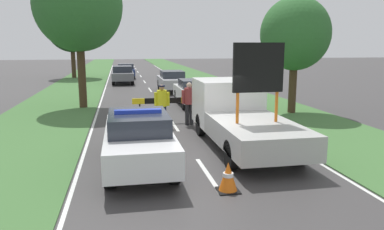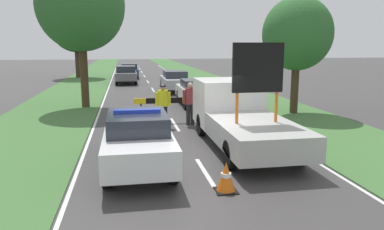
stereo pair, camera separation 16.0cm
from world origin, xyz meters
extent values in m
plane|color=#3D3A3A|center=(0.00, 0.00, 0.00)|extent=(160.00, 160.00, 0.00)
cube|color=silver|center=(0.00, -1.70, 0.00)|extent=(0.12, 2.69, 0.01)
cube|color=silver|center=(0.00, 4.71, 0.00)|extent=(0.12, 2.69, 0.01)
cube|color=silver|center=(0.00, 11.11, 0.00)|extent=(0.12, 2.69, 0.01)
cube|color=silver|center=(0.00, 17.51, 0.00)|extent=(0.12, 2.69, 0.01)
cube|color=silver|center=(0.00, 23.92, 0.00)|extent=(0.12, 2.69, 0.01)
cube|color=silver|center=(0.00, 30.32, 0.00)|extent=(0.12, 2.69, 0.01)
cube|color=silver|center=(0.00, 36.73, 0.00)|extent=(0.12, 2.69, 0.01)
cube|color=silver|center=(0.00, 43.13, 0.00)|extent=(0.12, 2.69, 0.01)
cube|color=silver|center=(0.00, 49.53, 0.00)|extent=(0.12, 2.69, 0.01)
cube|color=silver|center=(-3.38, 18.32, 0.00)|extent=(0.10, 68.33, 0.01)
cube|color=silver|center=(3.38, 18.32, 0.00)|extent=(0.10, 68.33, 0.01)
cube|color=#427038|center=(-5.71, 20.00, 0.01)|extent=(4.46, 120.00, 0.03)
cube|color=#427038|center=(5.71, 20.00, 0.01)|extent=(4.46, 120.00, 0.03)
cube|color=white|center=(-1.74, -0.66, 0.72)|extent=(1.80, 4.82, 0.68)
cube|color=#282D38|center=(-1.74, -0.81, 1.30)|extent=(1.58, 2.22, 0.48)
cylinder|color=black|center=(-2.52, 0.83, 0.38)|extent=(0.24, 0.76, 0.76)
cylinder|color=black|center=(-0.96, 0.83, 0.38)|extent=(0.24, 0.76, 0.76)
cylinder|color=black|center=(-2.52, -2.16, 0.38)|extent=(0.24, 0.76, 0.76)
cylinder|color=black|center=(-0.96, -2.16, 0.38)|extent=(0.24, 0.76, 0.76)
cube|color=#1E38C6|center=(-1.74, -0.81, 1.59)|extent=(1.26, 0.24, 0.10)
cube|color=#193399|center=(-1.74, -0.66, 0.75)|extent=(1.81, 3.95, 0.10)
cube|color=black|center=(-1.74, 1.79, 0.65)|extent=(0.99, 0.08, 0.41)
cube|color=white|center=(1.74, 2.60, 1.25)|extent=(2.26, 2.29, 1.67)
cube|color=#232833|center=(1.74, 3.72, 1.55)|extent=(1.92, 0.04, 0.74)
cube|color=#B2B2AD|center=(1.74, -0.57, 0.75)|extent=(2.26, 4.04, 0.69)
cylinder|color=#D16619|center=(1.14, -0.57, 1.55)|extent=(0.09, 0.09, 0.90)
cylinder|color=#D16619|center=(2.34, -0.57, 1.55)|extent=(0.09, 0.09, 0.90)
cube|color=black|center=(1.74, -0.57, 2.71)|extent=(1.51, 0.12, 1.42)
cylinder|color=black|center=(0.73, 2.60, 0.41)|extent=(0.24, 0.82, 0.82)
cylinder|color=black|center=(2.75, 2.60, 0.41)|extent=(0.24, 0.82, 0.82)
cylinder|color=black|center=(0.73, -1.37, 0.41)|extent=(0.24, 0.82, 0.82)
cylinder|color=black|center=(2.75, -1.37, 0.41)|extent=(0.24, 0.82, 0.82)
cylinder|color=black|center=(-1.40, 5.25, 0.42)|extent=(0.07, 0.07, 0.84)
cylinder|color=black|center=(1.16, 5.25, 0.42)|extent=(0.07, 0.07, 0.84)
cube|color=yellow|center=(-1.45, 5.25, 0.96)|extent=(0.53, 0.08, 0.24)
cube|color=black|center=(-0.92, 5.25, 0.96)|extent=(0.53, 0.08, 0.24)
cube|color=yellow|center=(-0.39, 5.25, 0.96)|extent=(0.53, 0.08, 0.24)
cube|color=black|center=(0.15, 5.25, 0.96)|extent=(0.53, 0.08, 0.24)
cube|color=yellow|center=(0.68, 5.25, 0.96)|extent=(0.53, 0.08, 0.24)
cube|color=black|center=(1.21, 5.25, 0.96)|extent=(0.53, 0.08, 0.24)
cylinder|color=#191E38|center=(-0.62, 4.27, 0.44)|extent=(0.16, 0.16, 0.88)
cylinder|color=#191E38|center=(-0.44, 4.27, 0.44)|extent=(0.16, 0.16, 0.88)
cylinder|color=yellow|center=(-0.53, 4.27, 1.21)|extent=(0.40, 0.40, 0.66)
cylinder|color=yellow|center=(-0.78, 4.27, 1.17)|extent=(0.13, 0.13, 0.56)
cylinder|color=yellow|center=(-0.28, 4.27, 1.17)|extent=(0.13, 0.13, 0.56)
sphere|color=#A57A5B|center=(-0.53, 4.27, 1.65)|extent=(0.23, 0.23, 0.23)
cylinder|color=#141933|center=(-0.53, 4.27, 1.71)|extent=(0.26, 0.26, 0.06)
cylinder|color=#232326|center=(0.55, 4.51, 0.45)|extent=(0.17, 0.17, 0.90)
cylinder|color=#232326|center=(0.74, 4.51, 0.45)|extent=(0.17, 0.17, 0.90)
cylinder|color=maroon|center=(0.64, 4.51, 1.24)|extent=(0.41, 0.41, 0.68)
cylinder|color=maroon|center=(0.39, 4.51, 1.20)|extent=(0.14, 0.14, 0.57)
cylinder|color=maroon|center=(0.90, 4.51, 1.20)|extent=(0.14, 0.14, 0.57)
sphere|color=beige|center=(0.64, 4.51, 1.69)|extent=(0.23, 0.23, 0.23)
cube|color=black|center=(-1.97, 2.42, 0.01)|extent=(0.36, 0.36, 0.03)
cone|color=orange|center=(-1.97, 2.42, 0.26)|extent=(0.30, 0.30, 0.47)
cylinder|color=white|center=(-1.97, 2.42, 0.29)|extent=(0.17, 0.17, 0.07)
cube|color=black|center=(0.20, -2.90, 0.01)|extent=(0.51, 0.51, 0.03)
cone|color=orange|center=(0.20, -2.90, 0.37)|extent=(0.43, 0.43, 0.67)
cylinder|color=white|center=(0.20, -2.90, 0.40)|extent=(0.25, 0.25, 0.09)
cube|color=silver|center=(1.88, 9.58, 0.71)|extent=(1.86, 4.16, 0.66)
cube|color=#282D38|center=(1.88, 9.45, 1.25)|extent=(1.63, 1.91, 0.43)
cylinder|color=black|center=(1.07, 10.87, 0.38)|extent=(0.24, 0.75, 0.75)
cylinder|color=black|center=(2.69, 10.87, 0.38)|extent=(0.24, 0.75, 0.75)
cylinder|color=black|center=(1.07, 8.29, 0.38)|extent=(0.24, 0.75, 0.75)
cylinder|color=black|center=(2.69, 8.29, 0.38)|extent=(0.24, 0.75, 0.75)
cube|color=#B2B2B7|center=(1.51, 16.23, 0.69)|extent=(1.77, 4.69, 0.65)
cube|color=#282D38|center=(1.51, 16.09, 1.27)|extent=(1.56, 2.16, 0.49)
cylinder|color=black|center=(0.75, 17.69, 0.37)|extent=(0.24, 0.74, 0.74)
cylinder|color=black|center=(2.28, 17.69, 0.37)|extent=(0.24, 0.74, 0.74)
cylinder|color=black|center=(0.75, 14.78, 0.37)|extent=(0.24, 0.74, 0.74)
cylinder|color=black|center=(2.28, 14.78, 0.37)|extent=(0.24, 0.74, 0.74)
cube|color=slate|center=(-1.98, 22.69, 0.70)|extent=(1.83, 4.50, 0.62)
cube|color=#282D38|center=(-1.98, 22.56, 1.28)|extent=(1.61, 2.07, 0.54)
cylinder|color=black|center=(-2.77, 24.09, 0.39)|extent=(0.24, 0.77, 0.77)
cylinder|color=black|center=(-1.18, 24.09, 0.39)|extent=(0.24, 0.77, 0.77)
cylinder|color=black|center=(-2.77, 21.30, 0.39)|extent=(0.24, 0.77, 0.77)
cylinder|color=black|center=(-1.18, 21.30, 0.39)|extent=(0.24, 0.77, 0.77)
cube|color=navy|center=(-1.61, 28.08, 0.65)|extent=(1.74, 4.18, 0.60)
cube|color=#282D38|center=(-1.61, 27.95, 1.21)|extent=(1.53, 1.92, 0.52)
cylinder|color=black|center=(-2.36, 29.37, 0.35)|extent=(0.24, 0.70, 0.70)
cylinder|color=black|center=(-0.86, 29.37, 0.35)|extent=(0.24, 0.70, 0.70)
cylinder|color=black|center=(-2.36, 26.78, 0.35)|extent=(0.24, 0.70, 0.70)
cylinder|color=black|center=(-0.86, 26.78, 0.35)|extent=(0.24, 0.70, 0.70)
cylinder|color=#42301E|center=(-4.20, 9.98, 1.84)|extent=(0.42, 0.42, 3.68)
ellipsoid|color=#2D662D|center=(-4.20, 9.98, 5.40)|extent=(4.56, 4.56, 4.79)
cylinder|color=#42301E|center=(6.18, 6.32, 1.31)|extent=(0.38, 0.38, 2.63)
ellipsoid|color=#2D662D|center=(6.18, 6.32, 3.89)|extent=(3.36, 3.36, 3.52)
cylinder|color=#42301E|center=(-6.86, 29.37, 1.68)|extent=(0.43, 0.43, 3.37)
ellipsoid|color=#1E471E|center=(-6.86, 29.37, 5.25)|extent=(5.02, 5.02, 5.27)
camera|label=1|loc=(-2.17, -10.83, 3.36)|focal=35.00mm
camera|label=2|loc=(-2.01, -10.86, 3.36)|focal=35.00mm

